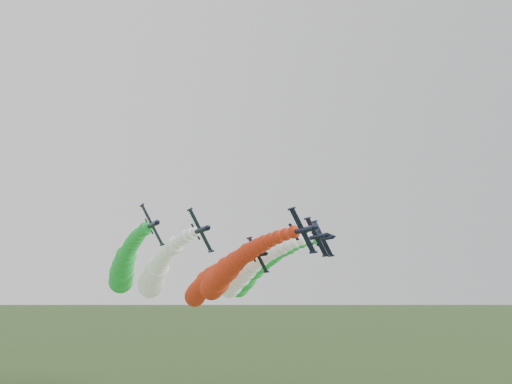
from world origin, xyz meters
The scene contains 6 objects.
jet_lead centered at (0.22, 35.05, 34.61)m, with size 10.15×65.86×16.43m.
jet_inner_left centered at (-14.04, 46.49, 34.91)m, with size 10.13×65.84×16.41m.
jet_inner_right centered at (9.79, 46.03, 35.04)m, with size 10.13×65.84×16.41m.
jet_outer_left centered at (-20.72, 54.25, 36.56)m, with size 10.39×66.11×16.68m.
jet_outer_right centered at (15.61, 54.02, 35.32)m, with size 10.61×66.32×16.89m.
jet_trail centered at (3.45, 59.18, 32.34)m, with size 10.22×65.94×16.51m.
Camera 1 is at (-44.15, -80.39, 31.05)m, focal length 35.00 mm.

